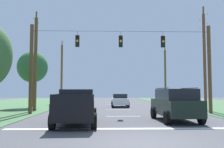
{
  "coord_description": "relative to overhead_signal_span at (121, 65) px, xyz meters",
  "views": [
    {
      "loc": [
        -1.35,
        -8.87,
        1.85
      ],
      "look_at": [
        -0.78,
        10.65,
        3.21
      ],
      "focal_mm": 39.36,
      "sensor_mm": 36.0,
      "label": 1
    }
  ],
  "objects": [
    {
      "name": "ground_plane",
      "position": [
        0.01,
        -11.26,
        -4.04
      ],
      "size": [
        120.0,
        120.0,
        0.0
      ],
      "primitive_type": "plane",
      "color": "#47474C"
    },
    {
      "name": "stop_bar_stripe",
      "position": [
        0.01,
        -7.93,
        -4.03
      ],
      "size": [
        12.56,
        0.45,
        0.01
      ],
      "primitive_type": "cube",
      "color": "white",
      "rests_on": "ground"
    },
    {
      "name": "lane_dash_0",
      "position": [
        0.01,
        -1.93,
        -4.03
      ],
      "size": [
        2.5,
        0.15,
        0.01
      ],
      "primitive_type": "cube",
      "rotation": [
        0.0,
        0.0,
        1.57
      ],
      "color": "white",
      "rests_on": "ground"
    },
    {
      "name": "lane_dash_1",
      "position": [
        0.01,
        4.32,
        -4.03
      ],
      "size": [
        2.5,
        0.15,
        0.01
      ],
      "primitive_type": "cube",
      "rotation": [
        0.0,
        0.0,
        1.57
      ],
      "color": "white",
      "rests_on": "ground"
    },
    {
      "name": "lane_dash_2",
      "position": [
        0.01,
        14.03,
        -4.03
      ],
      "size": [
        2.5,
        0.15,
        0.01
      ],
      "primitive_type": "cube",
      "rotation": [
        0.0,
        0.0,
        1.57
      ],
      "color": "white",
      "rests_on": "ground"
    },
    {
      "name": "lane_dash_3",
      "position": [
        0.01,
        20.48,
        -4.03
      ],
      "size": [
        2.5,
        0.15,
        0.01
      ],
      "primitive_type": "cube",
      "rotation": [
        0.0,
        0.0,
        1.57
      ],
      "color": "white",
      "rests_on": "ground"
    },
    {
      "name": "overhead_signal_span",
      "position": [
        0.0,
        0.0,
        0.0
      ],
      "size": [
        15.07,
        0.31,
        7.35
      ],
      "color": "brown",
      "rests_on": "ground"
    },
    {
      "name": "pickup_truck",
      "position": [
        -2.95,
        -6.2,
        -3.07
      ],
      "size": [
        2.46,
        5.48,
        1.95
      ],
      "color": "black",
      "rests_on": "ground"
    },
    {
      "name": "suv_black",
      "position": [
        3.02,
        -4.94,
        -2.98
      ],
      "size": [
        2.34,
        4.86,
        2.05
      ],
      "color": "black",
      "rests_on": "ground"
    },
    {
      "name": "distant_car_crossing_white",
      "position": [
        0.44,
        9.04,
        -3.25
      ],
      "size": [
        2.07,
        4.32,
        1.52
      ],
      "color": "silver",
      "rests_on": "ground"
    },
    {
      "name": "distant_car_oncoming",
      "position": [
        9.77,
        17.91,
        -3.25
      ],
      "size": [
        2.31,
        4.44,
        1.52
      ],
      "color": "black",
      "rests_on": "ground"
    },
    {
      "name": "utility_pole_mid_right",
      "position": [
        8.24,
        3.01,
        0.97
      ],
      "size": [
        0.28,
        1.97,
        10.1
      ],
      "color": "brown",
      "rests_on": "ground"
    },
    {
      "name": "utility_pole_far_right",
      "position": [
        8.41,
        19.07,
        0.35
      ],
      "size": [
        0.31,
        1.62,
        9.07
      ],
      "color": "brown",
      "rests_on": "ground"
    },
    {
      "name": "utility_pole_mid_left",
      "position": [
        -7.86,
        2.9,
        0.5
      ],
      "size": [
        0.31,
        1.69,
        9.4
      ],
      "color": "brown",
      "rests_on": "ground"
    },
    {
      "name": "utility_pole_far_left",
      "position": [
        -8.22,
        18.9,
        0.72
      ],
      "size": [
        0.33,
        1.76,
        9.9
      ],
      "color": "brown",
      "rests_on": "ground"
    },
    {
      "name": "tree_roadside_far_right",
      "position": [
        -9.53,
        7.72,
        0.53
      ],
      "size": [
        3.38,
        3.38,
        6.34
      ],
      "color": "brown",
      "rests_on": "ground"
    }
  ]
}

